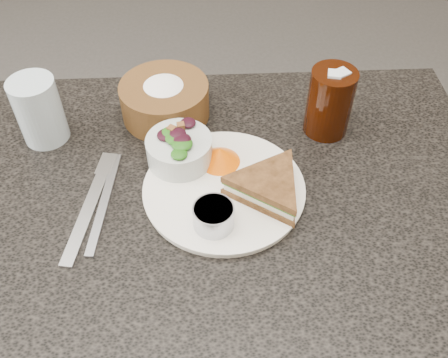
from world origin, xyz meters
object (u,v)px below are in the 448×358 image
dining_table (203,317)px  dressing_ramekin (214,216)px  dinner_plate (224,189)px  bread_basket (164,95)px  cola_glass (330,99)px  salad_bowl (179,146)px  sandwich (269,187)px  water_glass (39,110)px

dining_table → dressing_ramekin: (0.03, -0.05, 0.40)m
dinner_plate → bread_basket: size_ratio=1.60×
dressing_ramekin → bread_basket: size_ratio=0.39×
dinner_plate → cola_glass: size_ratio=1.91×
salad_bowl → dressing_ramekin: size_ratio=1.76×
salad_bowl → cola_glass: (0.26, 0.08, 0.02)m
dinner_plate → salad_bowl: (-0.07, 0.07, 0.04)m
dining_table → dressing_ramekin: 0.41m
dining_table → sandwich: sandwich is taller
dinner_plate → dressing_ramekin: (-0.02, -0.07, 0.02)m
dinner_plate → salad_bowl: bearing=137.5°
water_glass → dinner_plate: bearing=-25.4°
bread_basket → water_glass: (-0.21, -0.05, 0.01)m
dinner_plate → sandwich: 0.08m
dressing_ramekin → dinner_plate: bearing=75.6°
salad_bowl → sandwich: bearing=-31.6°
dinner_plate → water_glass: water_glass is taller
bread_basket → dinner_plate: bearing=-63.3°
dressing_ramekin → water_glass: bearing=142.8°
dining_table → salad_bowl: (-0.03, 0.09, 0.42)m
sandwich → dressing_ramekin: bearing=-114.3°
sandwich → dressing_ramekin: size_ratio=2.41×
salad_bowl → water_glass: bearing=161.1°
dressing_ramekin → salad_bowl: bearing=110.4°
sandwich → water_glass: 0.42m
dining_table → salad_bowl: salad_bowl is taller
sandwich → bread_basket: 0.28m
salad_bowl → water_glass: water_glass is taller
water_glass → salad_bowl: bearing=-18.9°
dining_table → dressing_ramekin: bearing=-59.1°
salad_bowl → dinner_plate: bearing=-42.5°
dining_table → cola_glass: (0.24, 0.17, 0.44)m
dressing_ramekin → water_glass: water_glass is taller
dressing_ramekin → bread_basket: bread_basket is taller
dining_table → bread_basket: bread_basket is taller
cola_glass → dinner_plate: bearing=-143.2°
dinner_plate → water_glass: (-0.31, 0.15, 0.05)m
salad_bowl → dining_table: bearing=-75.2°
sandwich → bread_basket: (-0.17, 0.22, 0.01)m
sandwich → salad_bowl: size_ratio=1.37×
dining_table → sandwich: bearing=4.2°
dining_table → dinner_plate: (0.05, 0.03, 0.38)m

